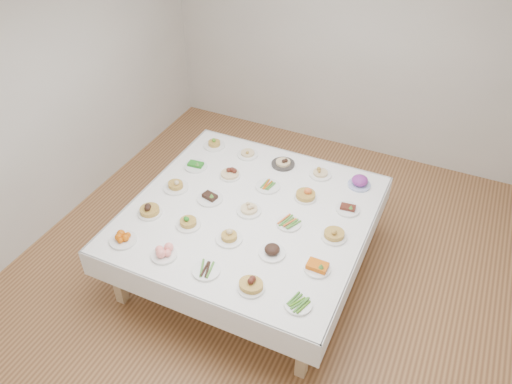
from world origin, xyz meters
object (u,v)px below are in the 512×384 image
at_px(dish_24, 360,181).
at_px(dish_0, 123,237).
at_px(dish_12, 249,207).
at_px(display_table, 249,217).

bearing_deg(dish_24, dish_0, -135.10).
height_order(dish_0, dish_12, dish_12).
distance_m(display_table, dish_24, 1.18).
bearing_deg(dish_0, dish_24, 44.90).
height_order(display_table, dish_0, dish_0).
relative_size(dish_12, dish_24, 1.03).
distance_m(dish_12, dish_24, 1.18).
bearing_deg(display_table, dish_0, -135.05).
bearing_deg(display_table, dish_12, -119.28).
bearing_deg(dish_0, display_table, 44.95).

